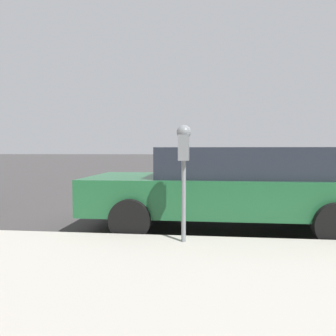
# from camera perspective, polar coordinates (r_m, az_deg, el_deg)

# --- Properties ---
(ground_plane) EXTENTS (220.00, 220.00, 0.00)m
(ground_plane) POSITION_cam_1_polar(r_m,az_deg,el_deg) (7.01, 12.12, -8.24)
(ground_plane) COLOR #3D3A3A
(parking_meter) EXTENTS (0.21, 0.19, 1.56)m
(parking_meter) POSITION_cam_1_polar(r_m,az_deg,el_deg) (4.33, 2.76, 2.65)
(parking_meter) COLOR gray
(parking_meter) RESTS_ON sidewalk
(car_green) EXTENTS (2.15, 4.77, 1.41)m
(car_green) POSITION_cam_1_polar(r_m,az_deg,el_deg) (5.79, 10.55, -3.02)
(car_green) COLOR #1E5B33
(car_green) RESTS_ON ground_plane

